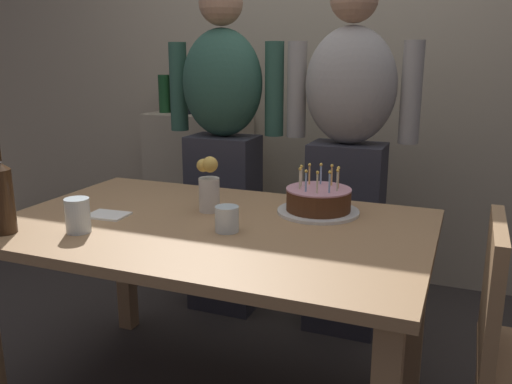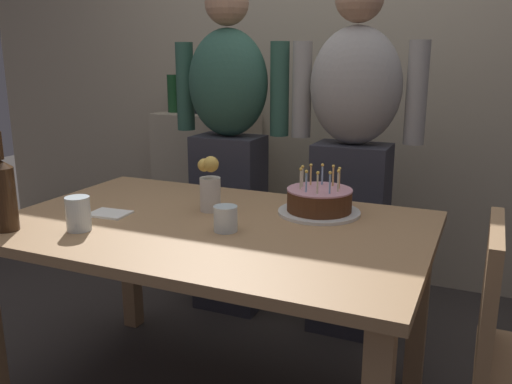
% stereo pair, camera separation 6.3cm
% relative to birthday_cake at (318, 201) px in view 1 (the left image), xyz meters
% --- Properties ---
extents(back_wall, '(5.20, 0.10, 2.60)m').
position_rel_birthday_cake_xyz_m(back_wall, '(-0.31, 1.29, 0.51)').
color(back_wall, tan).
rests_on(back_wall, ground_plane).
extents(dining_table, '(1.50, 0.96, 0.74)m').
position_rel_birthday_cake_xyz_m(dining_table, '(-0.31, -0.26, -0.14)').
color(dining_table, '#A37A51').
rests_on(dining_table, ground_plane).
extents(birthday_cake, '(0.31, 0.31, 0.18)m').
position_rel_birthday_cake_xyz_m(birthday_cake, '(0.00, 0.00, 0.00)').
color(birthday_cake, white).
rests_on(birthday_cake, dining_table).
extents(water_glass_near, '(0.08, 0.08, 0.09)m').
position_rel_birthday_cake_xyz_m(water_glass_near, '(-0.23, -0.32, -0.00)').
color(water_glass_near, silver).
rests_on(water_glass_near, dining_table).
extents(water_glass_far, '(0.08, 0.08, 0.12)m').
position_rel_birthday_cake_xyz_m(water_glass_far, '(-0.68, -0.51, 0.01)').
color(water_glass_far, silver).
rests_on(water_glass_far, dining_table).
extents(wine_bottle, '(0.08, 0.08, 0.33)m').
position_rel_birthday_cake_xyz_m(wine_bottle, '(-0.91, -0.61, 0.08)').
color(wine_bottle, '#382314').
rests_on(wine_bottle, dining_table).
extents(napkin_stack, '(0.15, 0.12, 0.01)m').
position_rel_birthday_cake_xyz_m(napkin_stack, '(-0.71, -0.33, -0.04)').
color(napkin_stack, white).
rests_on(napkin_stack, dining_table).
extents(flower_vase, '(0.08, 0.08, 0.21)m').
position_rel_birthday_cake_xyz_m(flower_vase, '(-0.39, -0.13, 0.05)').
color(flower_vase, silver).
rests_on(flower_vase, dining_table).
extents(person_man_bearded, '(0.61, 0.27, 1.66)m').
position_rel_birthday_cake_xyz_m(person_man_bearded, '(-0.64, 0.54, 0.09)').
color(person_man_bearded, '#33333D').
rests_on(person_man_bearded, ground_plane).
extents(person_woman_cardigan, '(0.61, 0.27, 1.66)m').
position_rel_birthday_cake_xyz_m(person_woman_cardigan, '(-0.01, 0.54, 0.09)').
color(person_woman_cardigan, '#33333D').
rests_on(person_woman_cardigan, ground_plane).
extents(shelf_cabinet, '(0.64, 0.30, 1.25)m').
position_rel_birthday_cake_xyz_m(shelf_cabinet, '(-1.07, 1.07, -0.28)').
color(shelf_cabinet, tan).
rests_on(shelf_cabinet, ground_plane).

